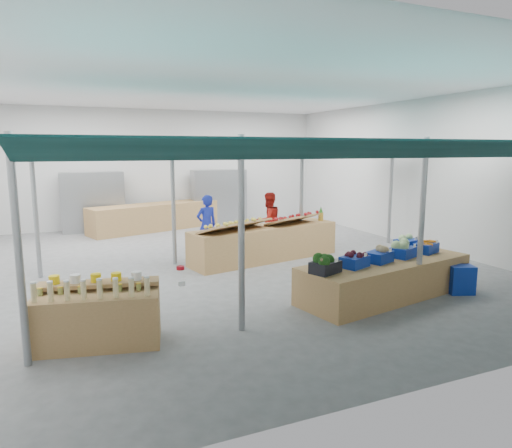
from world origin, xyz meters
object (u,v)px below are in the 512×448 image
object	(u,v)px
veg_counter	(385,278)
fruit_counter	(265,243)
vendor_left	(207,225)
crate_stack	(461,279)
bottle_shelf	(98,315)
vendor_right	(269,221)

from	to	relation	value
veg_counter	fruit_counter	distance (m)	3.69
veg_counter	vendor_left	xyz separation A→B (m)	(-2.10, 4.68, 0.45)
fruit_counter	veg_counter	bearing A→B (deg)	-87.82
fruit_counter	crate_stack	xyz separation A→B (m)	(2.37, -4.02, -0.15)
bottle_shelf	veg_counter	world-z (taller)	bottle_shelf
crate_stack	vendor_right	bearing A→B (deg)	109.08
bottle_shelf	veg_counter	xyz separation A→B (m)	(5.20, 0.11, -0.07)
bottle_shelf	vendor_right	bearing A→B (deg)	56.88
veg_counter	vendor_right	bearing A→B (deg)	82.69
bottle_shelf	crate_stack	world-z (taller)	bottle_shelf
vendor_left	veg_counter	bearing A→B (deg)	102.24
veg_counter	fruit_counter	size ratio (longest dim) A/B	0.90
vendor_left	vendor_right	bearing A→B (deg)	168.07
fruit_counter	vendor_right	bearing A→B (deg)	49.46
fruit_counter	vendor_left	world-z (taller)	vendor_left
bottle_shelf	fruit_counter	distance (m)	5.67
crate_stack	vendor_right	distance (m)	5.44
veg_counter	fruit_counter	xyz separation A→B (m)	(-0.90, 3.58, 0.08)
vendor_left	vendor_right	distance (m)	1.80
fruit_counter	vendor_left	bearing A→B (deg)	125.56
bottle_shelf	vendor_right	distance (m)	6.86
bottle_shelf	vendor_left	bearing A→B (deg)	69.62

